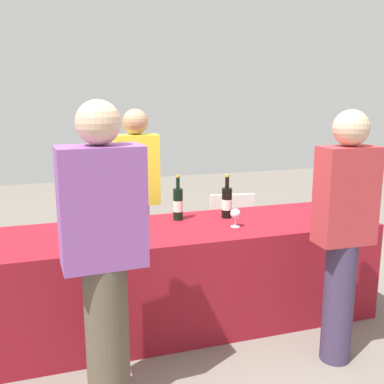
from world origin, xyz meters
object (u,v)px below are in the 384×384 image
Objects in this scene: wine_bottle_1 at (99,212)px; wine_glass_0 at (119,228)px; wine_glass_2 at (235,214)px; guest_0 at (104,251)px; guest_1 at (344,228)px; server_pouring at (137,194)px; wine_glass_1 at (132,224)px; wine_bottle_3 at (178,204)px; wine_bottle_4 at (227,202)px; wine_bottle_0 at (85,216)px; wine_bottle_2 at (122,210)px; menu_board at (232,228)px.

wine_bottle_1 reaches higher than wine_glass_0.
wine_glass_2 is 0.08× the size of guest_0.
guest_1 is at bearing -2.98° from guest_0.
guest_1 is (0.98, -1.44, 0.02)m from server_pouring.
wine_bottle_1 is at bearing 162.87° from wine_glass_2.
guest_1 reaches higher than wine_glass_1.
wine_bottle_3 is 0.56m from wine_glass_1.
guest_1 is at bearing 125.97° from server_pouring.
wine_glass_2 is (0.75, 0.06, -0.01)m from wine_glass_1.
wine_bottle_3 is 0.22× the size of guest_1.
guest_0 reaches higher than wine_glass_0.
wine_bottle_3 is 1.17m from guest_0.
wine_bottle_4 is at bearing 81.85° from wine_glass_2.
wine_bottle_0 is 0.87m from guest_0.
wine_bottle_4 is 0.98m from guest_1.
guest_0 reaches higher than wine_glass_1.
wine_glass_0 is 1.39m from guest_1.
wine_glass_0 is at bearing 73.66° from server_pouring.
wine_bottle_3 reaches higher than wine_bottle_2.
guest_0 reaches higher than wine_bottle_2.
wine_bottle_4 is 2.42× the size of wine_glass_0.
guest_0 is 2.39m from menu_board.
wine_bottle_2 is 0.21× the size of server_pouring.
wine_bottle_1 is 0.97m from wine_glass_2.
guest_0 is (-0.45, -1.45, 0.04)m from server_pouring.
wine_glass_0 is 0.08× the size of guest_0.
wine_bottle_2 is at bearing 178.51° from wine_bottle_4.
server_pouring is 1.74m from guest_1.
wine_bottle_3 is 2.54× the size of wine_glass_2.
wine_bottle_4 is at bearing -105.87° from menu_board.
wine_glass_0 is (-0.08, -0.37, -0.02)m from wine_bottle_2.
wine_bottle_0 is at bearing -145.42° from wine_bottle_1.
wine_bottle_4 reaches higher than wine_bottle_2.
wine_glass_2 is at bearing -17.13° from wine_bottle_1.
wine_bottle_2 is 0.56m from server_pouring.
wine_bottle_0 is 0.26m from wine_bottle_2.
menu_board is (0.04, 1.80, -0.52)m from guest_1.
wine_glass_1 is 1.32m from guest_1.
guest_0 is 2.34× the size of menu_board.
wine_bottle_2 is 1.60m from menu_board.
wine_bottle_1 is 0.39m from wine_glass_0.
wine_glass_0 reaches higher than wine_glass_2.
guest_0 reaches higher than wine_bottle_3.
wine_glass_1 is at bearing -125.43° from menu_board.
guest_0 is at bearing -124.88° from wine_bottle_3.
menu_board is at bearing 32.15° from wine_bottle_0.
server_pouring is 2.21× the size of menu_board.
wine_bottle_1 is 0.20× the size of server_pouring.
wine_bottle_2 reaches higher than wine_bottle_0.
wine_glass_1 is 0.09× the size of guest_0.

